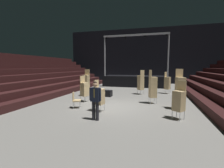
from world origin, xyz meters
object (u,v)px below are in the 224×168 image
(chair_stack_front_left, at_px, (180,89))
(chair_stack_rear_left, at_px, (141,82))
(loose_chair_near_man, at_px, (76,99))
(chair_stack_front_right, at_px, (86,83))
(chair_stack_mid_centre, at_px, (167,83))
(equipment_road_case, at_px, (106,93))
(man_with_tie, at_px, (95,98))
(chair_stack_mid_left, at_px, (99,96))
(chair_stack_rear_right, at_px, (179,100))
(chair_stack_rear_centre, at_px, (153,87))
(chair_stack_mid_right, at_px, (84,89))
(stage_riser, at_px, (136,80))

(chair_stack_front_left, relative_size, chair_stack_rear_left, 1.08)
(chair_stack_rear_left, xyz_separation_m, loose_chair_near_man, (-3.22, -5.74, -0.53))
(chair_stack_front_right, relative_size, loose_chair_near_man, 2.35)
(chair_stack_mid_centre, height_order, equipment_road_case, chair_stack_mid_centre)
(man_with_tie, xyz_separation_m, chair_stack_mid_centre, (3.56, 8.47, -0.03))
(chair_stack_mid_left, height_order, equipment_road_case, chair_stack_mid_left)
(chair_stack_mid_centre, height_order, chair_stack_rear_right, chair_stack_mid_centre)
(chair_stack_front_left, relative_size, equipment_road_case, 2.56)
(chair_stack_mid_left, distance_m, chair_stack_mid_centre, 8.08)
(chair_stack_rear_left, bearing_deg, chair_stack_mid_left, -148.97)
(chair_stack_rear_left, distance_m, chair_stack_rear_centre, 3.50)
(man_with_tie, xyz_separation_m, chair_stack_mid_left, (-0.32, 1.38, -0.15))
(chair_stack_mid_left, height_order, chair_stack_rear_centre, chair_stack_rear_centre)
(man_with_tie, xyz_separation_m, chair_stack_mid_right, (-2.17, 3.41, -0.11))
(stage_riser, xyz_separation_m, chair_stack_mid_left, (-0.45, -11.90, 0.13))
(stage_riser, height_order, chair_stack_rear_left, stage_riser)
(chair_stack_mid_left, height_order, loose_chair_near_man, chair_stack_mid_left)
(chair_stack_front_left, bearing_deg, chair_stack_mid_left, 4.73)
(loose_chair_near_man, bearing_deg, chair_stack_mid_left, 57.77)
(chair_stack_mid_right, bearing_deg, loose_chair_near_man, 32.74)
(stage_riser, bearing_deg, equipment_road_case, -100.78)
(man_with_tie, xyz_separation_m, chair_stack_rear_left, (1.30, 7.44, 0.06))
(chair_stack_mid_right, distance_m, loose_chair_near_man, 1.77)
(chair_stack_front_right, relative_size, chair_stack_mid_left, 1.30)
(chair_stack_mid_right, relative_size, chair_stack_rear_centre, 0.81)
(chair_stack_front_left, height_order, chair_stack_rear_right, chair_stack_front_left)
(man_with_tie, xyz_separation_m, chair_stack_rear_right, (3.65, 1.17, -0.11))
(chair_stack_rear_centre, height_order, equipment_road_case, chair_stack_rear_centre)
(stage_riser, relative_size, chair_stack_rear_centre, 3.51)
(chair_stack_front_right, xyz_separation_m, loose_chair_near_man, (0.99, -3.61, -0.58))
(chair_stack_mid_right, xyz_separation_m, equipment_road_case, (0.86, 2.30, -0.65))
(chair_stack_front_left, distance_m, chair_stack_rear_centre, 1.87)
(chair_stack_rear_centre, bearing_deg, equipment_road_case, -133.62)
(chair_stack_mid_right, height_order, chair_stack_rear_left, chair_stack_rear_left)
(chair_stack_mid_left, bearing_deg, chair_stack_mid_centre, 163.60)
(chair_stack_front_left, bearing_deg, equipment_road_case, -43.57)
(chair_stack_mid_right, bearing_deg, chair_stack_rear_right, 93.49)
(chair_stack_mid_right, bearing_deg, chair_stack_rear_left, 163.86)
(chair_stack_mid_centre, xyz_separation_m, equipment_road_case, (-4.87, -2.76, -0.73))
(chair_stack_front_left, distance_m, loose_chair_near_man, 6.03)
(chair_stack_rear_right, bearing_deg, chair_stack_rear_centre, -29.77)
(chair_stack_mid_right, distance_m, equipment_road_case, 2.54)
(stage_riser, bearing_deg, loose_chair_near_man, -100.05)
(chair_stack_mid_right, bearing_deg, equipment_road_case, -175.84)
(chair_stack_mid_centre, distance_m, chair_stack_rear_centre, 4.50)
(chair_stack_mid_centre, bearing_deg, chair_stack_rear_right, 27.84)
(man_with_tie, height_order, chair_stack_front_right, chair_stack_front_right)
(chair_stack_rear_right, bearing_deg, chair_stack_mid_right, 16.30)
(chair_stack_rear_right, xyz_separation_m, equipment_road_case, (-4.96, 4.54, -0.65))
(equipment_road_case, bearing_deg, man_with_tie, -77.04)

